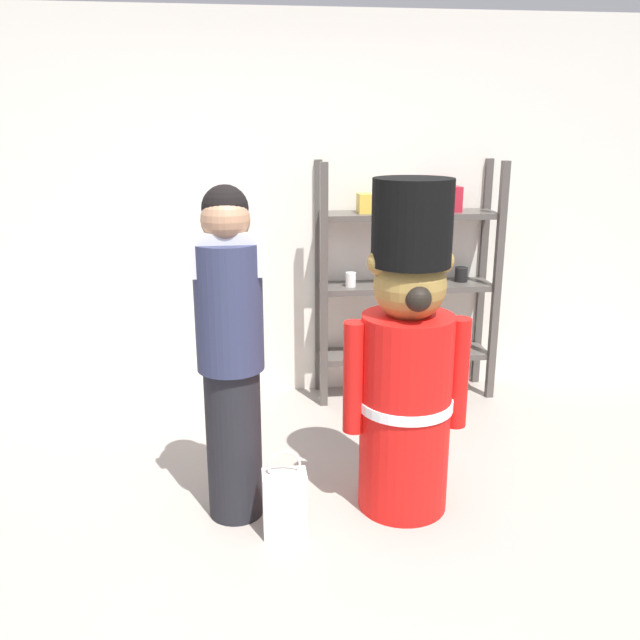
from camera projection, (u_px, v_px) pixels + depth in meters
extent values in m
plane|color=#9E9389|center=(329.00, 574.00, 2.95)|extent=(6.40, 6.40, 0.00)
cube|color=silver|center=(287.00, 211.00, 4.68)|extent=(6.40, 0.12, 2.60)
cube|color=#4C4742|center=(324.00, 289.00, 4.48)|extent=(0.05, 0.05, 1.65)
cube|color=#4C4742|center=(497.00, 284.00, 4.62)|extent=(0.05, 0.05, 1.65)
cube|color=#4C4742|center=(318.00, 279.00, 4.77)|extent=(0.05, 0.05, 1.65)
cube|color=#4C4742|center=(482.00, 275.00, 4.91)|extent=(0.05, 0.05, 1.65)
cube|color=#4C4742|center=(404.00, 354.00, 4.84)|extent=(1.20, 0.30, 0.04)
cube|color=#4C4742|center=(406.00, 286.00, 4.71)|extent=(1.20, 0.30, 0.04)
cube|color=#4C4742|center=(409.00, 215.00, 4.57)|extent=(1.20, 0.30, 0.04)
cylinder|color=white|center=(351.00, 280.00, 4.60)|extent=(0.07, 0.07, 0.10)
cylinder|color=red|center=(405.00, 276.00, 4.72)|extent=(0.08, 0.08, 0.09)
cylinder|color=black|center=(461.00, 274.00, 4.75)|extent=(0.09, 0.09, 0.10)
cylinder|color=#B27226|center=(363.00, 342.00, 4.79)|extent=(0.08, 0.08, 0.16)
cylinder|color=silver|center=(446.00, 338.00, 4.83)|extent=(0.07, 0.07, 0.18)
cube|color=gold|center=(370.00, 203.00, 4.51)|extent=(0.16, 0.13, 0.13)
cube|color=#B21E2D|center=(448.00, 199.00, 4.57)|extent=(0.16, 0.13, 0.17)
cylinder|color=red|center=(405.00, 413.00, 3.34)|extent=(0.45, 0.45, 1.01)
cylinder|color=white|center=(405.00, 403.00, 3.33)|extent=(0.47, 0.47, 0.05)
sphere|color=olive|center=(410.00, 285.00, 3.16)|extent=(0.34, 0.34, 0.34)
sphere|color=olive|center=(380.00, 262.00, 3.11)|extent=(0.12, 0.12, 0.12)
sphere|color=olive|center=(441.00, 261.00, 3.15)|extent=(0.12, 0.12, 0.12)
cylinder|color=black|center=(412.00, 222.00, 3.08)|extent=(0.37, 0.37, 0.40)
cylinder|color=red|center=(354.00, 378.00, 3.26)|extent=(0.11, 0.11, 0.56)
cylinder|color=red|center=(458.00, 373.00, 3.32)|extent=(0.11, 0.11, 0.56)
sphere|color=black|center=(418.00, 299.00, 3.02)|extent=(0.12, 0.12, 0.12)
cylinder|color=black|center=(234.00, 442.00, 3.31)|extent=(0.27, 0.27, 0.77)
cylinder|color=#2D3351|center=(229.00, 307.00, 3.11)|extent=(0.32, 0.32, 0.60)
sphere|color=#A37556|center=(225.00, 220.00, 3.00)|extent=(0.22, 0.22, 0.22)
cube|color=silver|center=(227.00, 256.00, 2.98)|extent=(0.33, 0.04, 0.20)
sphere|color=black|center=(225.00, 208.00, 3.01)|extent=(0.21, 0.21, 0.21)
cube|color=silver|center=(285.00, 503.00, 3.20)|extent=(0.21, 0.13, 0.32)
torus|color=silver|center=(284.00, 466.00, 3.14)|extent=(0.16, 0.01, 0.16)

